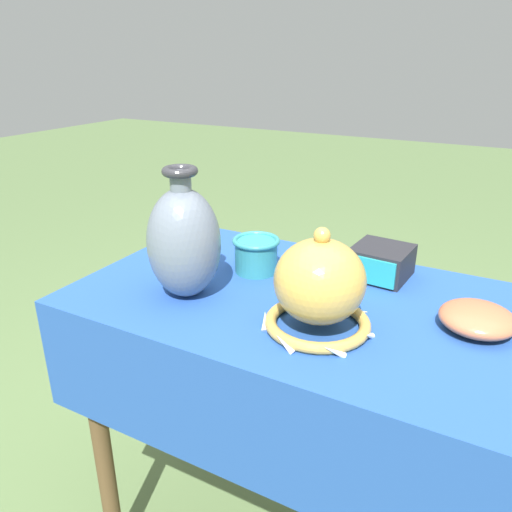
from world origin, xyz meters
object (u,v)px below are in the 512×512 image
Objects in this scene: mosaic_tile_box at (381,262)px; vase_tall_bulbous at (184,242)px; vase_dome_bell at (319,288)px; bowl_shallow_terracotta at (477,318)px; cup_wide_teal at (256,254)px.

vase_tall_bulbous is at bearing -135.07° from mosaic_tile_box.
vase_dome_bell is 0.29m from mosaic_tile_box.
bowl_shallow_terracotta is (0.22, -0.15, -0.01)m from mosaic_tile_box.
bowl_shallow_terracotta is at bearing -29.64° from mosaic_tile_box.
bowl_shallow_terracotta is at bearing 26.77° from vase_dome_bell.
bowl_shallow_terracotta is (0.56, 0.14, -0.10)m from vase_tall_bulbous.
vase_tall_bulbous is at bearing -179.42° from vase_dome_bell.
vase_tall_bulbous is 1.98× the size of mosaic_tile_box.
vase_tall_bulbous is 2.47× the size of cup_wide_teal.
vase_dome_bell is 0.29m from cup_wide_teal.
vase_tall_bulbous is 1.99× the size of bowl_shallow_terracotta.
mosaic_tile_box is at bearing 40.41° from vase_tall_bulbous.
vase_dome_bell is at bearing -153.23° from bowl_shallow_terracotta.
vase_dome_bell reaches higher than cup_wide_teal.
vase_dome_bell is 1.55× the size of mosaic_tile_box.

